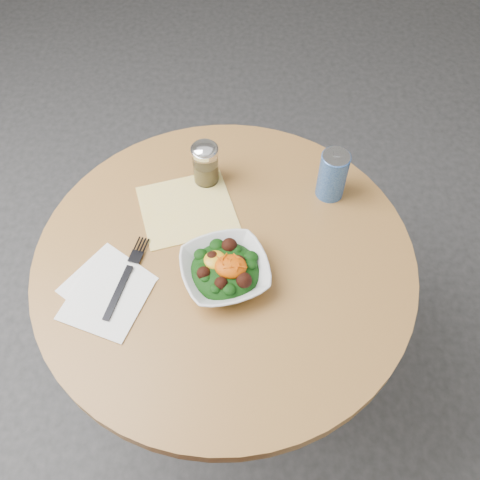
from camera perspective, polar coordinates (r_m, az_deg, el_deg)
The scene contains 8 objects.
ground at distance 1.93m, azimuth -1.13°, elevation -14.19°, with size 6.00×6.00×0.00m, color #2C2C2E.
table at distance 1.42m, azimuth -1.48°, elevation -6.19°, with size 0.90×0.90×0.75m.
cloth_napkin at distance 1.35m, azimuth -5.67°, elevation 3.37°, with size 0.22×0.21×0.00m, color #E2B60B.
paper_napkins at distance 1.24m, azimuth -14.04°, elevation -5.42°, with size 0.23×0.26×0.00m.
salad_bowl at distance 1.20m, azimuth -1.61°, elevation -3.25°, with size 0.25×0.25×0.07m.
fork at distance 1.25m, azimuth -11.94°, elevation -3.59°, with size 0.07×0.23×0.00m.
spice_shaker at distance 1.36m, azimuth -3.71°, elevation 8.18°, with size 0.07×0.07×0.12m.
beverage_can at distance 1.34m, azimuth 9.85°, elevation 6.85°, with size 0.07×0.07×0.14m.
Camera 1 is at (0.07, -0.69, 1.80)m, focal length 40.00 mm.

